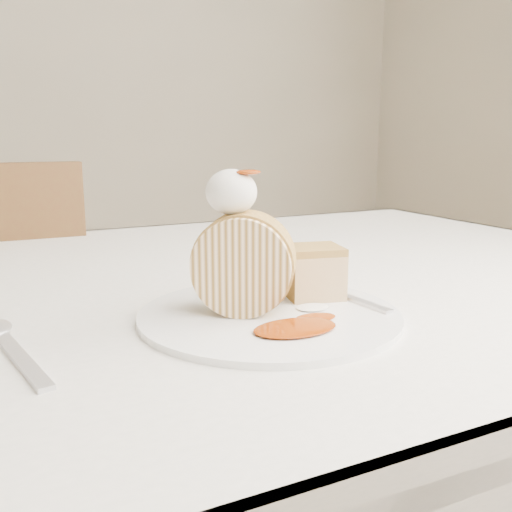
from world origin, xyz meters
name	(u,v)px	position (x,y,z in m)	size (l,w,h in m)	color
table	(191,345)	(0.00, 0.20, 0.66)	(1.40, 0.90, 0.75)	silver
plate	(269,315)	(0.02, 0.01, 0.75)	(0.26, 0.26, 0.01)	white
roulade_slice	(244,264)	(-0.01, 0.02, 0.81)	(0.10, 0.10, 0.05)	#FFDFB1
cake_chunk	(313,275)	(0.08, 0.04, 0.78)	(0.06, 0.05, 0.05)	#BB8F46
whipped_cream	(231,192)	(-0.01, 0.03, 0.88)	(0.05, 0.05, 0.04)	white
caramel_drizzle	(248,166)	(0.00, 0.02, 0.90)	(0.03, 0.02, 0.01)	#8F2F05
caramel_pool	(295,328)	(0.01, -0.05, 0.76)	(0.08, 0.05, 0.00)	#8F2F05
fork	(353,299)	(0.11, 0.01, 0.76)	(0.02, 0.16, 0.00)	silver
spoon	(22,360)	(-0.22, 0.00, 0.75)	(0.03, 0.17, 0.00)	silver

